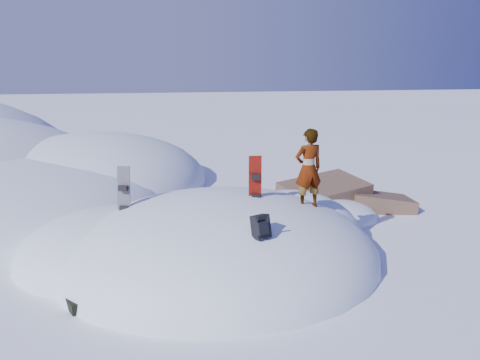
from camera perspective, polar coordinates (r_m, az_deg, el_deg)
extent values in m
plane|color=white|center=(10.38, -2.41, -9.86)|extent=(120.00, 120.00, 0.00)
ellipsoid|color=silver|center=(10.38, -2.41, -9.86)|extent=(7.00, 6.00, 3.00)
ellipsoid|color=silver|center=(10.89, -14.55, -9.13)|extent=(4.40, 4.00, 2.20)
ellipsoid|color=silver|center=(11.45, 6.06, -7.56)|extent=(3.60, 3.20, 2.50)
ellipsoid|color=silver|center=(17.56, -17.26, -0.42)|extent=(8.00, 8.00, 3.60)
ellipsoid|color=silver|center=(14.67, -26.61, -4.13)|extent=(6.00, 5.00, 1.80)
cube|color=brown|center=(14.30, 10.11, -2.84)|extent=(2.82, 2.41, 1.62)
cube|color=brown|center=(14.63, 16.52, -3.64)|extent=(2.16, 1.80, 1.33)
cube|color=brown|center=(15.61, 10.66, -1.81)|extent=(2.08, 2.01, 1.10)
ellipsoid|color=silver|center=(13.30, 9.96, -4.58)|extent=(3.20, 2.40, 1.00)
cube|color=red|center=(9.90, 1.84, -1.15)|extent=(0.27, 0.07, 1.45)
cube|color=black|center=(9.77, 1.93, 0.40)|extent=(0.18, 0.11, 0.12)
cube|color=black|center=(9.88, 1.91, -2.04)|extent=(0.18, 0.11, 0.12)
cube|color=black|center=(10.23, -13.96, -2.49)|extent=(0.33, 0.29, 1.48)
cube|color=black|center=(10.10, -14.08, -0.97)|extent=(0.20, 0.16, 0.13)
cube|color=black|center=(10.22, -13.94, -3.38)|extent=(0.20, 0.16, 0.13)
cube|color=black|center=(8.37, 2.55, -5.70)|extent=(0.39, 0.39, 0.45)
cube|color=black|center=(8.25, 2.75, -5.88)|extent=(0.24, 0.21, 0.25)
cylinder|color=black|center=(8.21, 2.09, -5.27)|extent=(0.03, 0.17, 0.31)
cylinder|color=black|center=(8.25, 3.36, -5.18)|extent=(0.03, 0.17, 0.31)
cube|color=black|center=(9.02, -18.08, -13.74)|extent=(0.83, 0.74, 0.19)
cube|color=black|center=(9.13, -15.91, -12.62)|extent=(0.41, 0.32, 0.13)
imported|color=slate|center=(10.00, 8.33, 1.39)|extent=(0.68, 0.51, 1.71)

